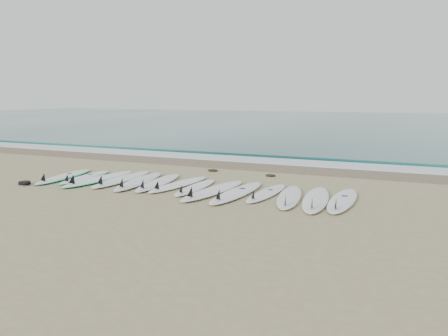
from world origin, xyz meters
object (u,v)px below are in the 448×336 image
at_px(surfboard_13, 342,200).
at_px(leash_coil, 25,183).
at_px(surfboard_0, 64,176).
at_px(surfboard_7, 195,187).

xyz_separation_m(surfboard_13, leash_coil, (-8.39, -1.36, -0.01)).
xyz_separation_m(surfboard_0, surfboard_13, (8.12, 0.17, 0.01)).
relative_size(surfboard_0, surfboard_7, 1.16).
xyz_separation_m(surfboard_7, surfboard_13, (3.79, 0.04, 0.01)).
height_order(surfboard_7, leash_coil, surfboard_7).
xyz_separation_m(surfboard_0, leash_coil, (-0.27, -1.18, -0.00)).
distance_m(surfboard_0, surfboard_7, 4.34).
bearing_deg(surfboard_7, leash_coil, -166.56).
relative_size(surfboard_0, leash_coil, 5.92).
bearing_deg(surfboard_13, leash_coil, -170.71).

